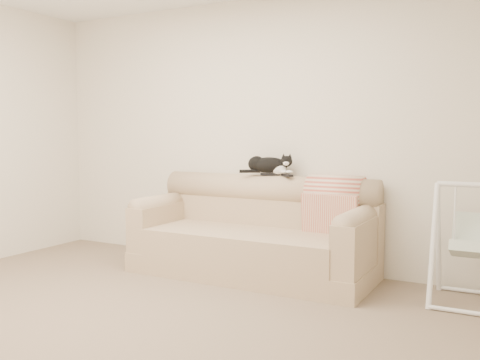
# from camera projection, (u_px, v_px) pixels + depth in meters

# --- Properties ---
(ground_plane) EXTENTS (5.00, 5.00, 0.00)m
(ground_plane) POSITION_uv_depth(u_px,v_px,m) (134.00, 327.00, 3.59)
(ground_plane) COLOR #756354
(ground_plane) RESTS_ON ground
(room_shell) EXTENTS (5.04, 4.04, 2.60)m
(room_shell) POSITION_uv_depth(u_px,v_px,m) (130.00, 97.00, 3.45)
(room_shell) COLOR beige
(room_shell) RESTS_ON ground
(sofa) EXTENTS (2.20, 0.93, 0.90)m
(sofa) POSITION_uv_depth(u_px,v_px,m) (255.00, 236.00, 4.93)
(sofa) COLOR tan
(sofa) RESTS_ON ground
(remote_a) EXTENTS (0.19, 0.09, 0.03)m
(remote_a) POSITION_uv_depth(u_px,v_px,m) (270.00, 174.00, 5.07)
(remote_a) COLOR black
(remote_a) RESTS_ON sofa
(remote_b) EXTENTS (0.16, 0.15, 0.02)m
(remote_b) POSITION_uv_depth(u_px,v_px,m) (287.00, 175.00, 4.95)
(remote_b) COLOR black
(remote_b) RESTS_ON sofa
(tuxedo_cat) EXTENTS (0.51, 0.28, 0.20)m
(tuxedo_cat) POSITION_uv_depth(u_px,v_px,m) (269.00, 165.00, 5.07)
(tuxedo_cat) COLOR black
(tuxedo_cat) RESTS_ON sofa
(throw_blanket) EXTENTS (0.50, 0.38, 0.58)m
(throw_blanket) POSITION_uv_depth(u_px,v_px,m) (335.00, 197.00, 4.77)
(throw_blanket) COLOR #BA4E3D
(throw_blanket) RESTS_ON sofa
(baby_swing) EXTENTS (0.57, 0.61, 0.94)m
(baby_swing) POSITION_uv_depth(u_px,v_px,m) (473.00, 244.00, 4.03)
(baby_swing) COLOR white
(baby_swing) RESTS_ON ground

